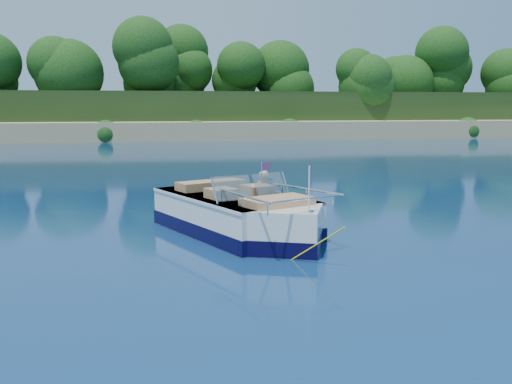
% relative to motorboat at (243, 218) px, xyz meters
% --- Properties ---
extents(ground, '(160.00, 160.00, 0.00)m').
position_rel_motorboat_xyz_m(ground, '(1.64, -1.09, -0.38)').
color(ground, '#0A1746').
rests_on(ground, ground).
extents(shoreline, '(170.00, 59.00, 6.00)m').
position_rel_motorboat_xyz_m(shoreline, '(1.64, 62.68, 0.60)').
color(shoreline, tan).
rests_on(shoreline, ground).
extents(treeline, '(150.00, 7.12, 8.19)m').
position_rel_motorboat_xyz_m(treeline, '(1.68, 39.92, 5.17)').
color(treeline, black).
rests_on(treeline, ground).
extents(motorboat, '(3.56, 5.48, 1.96)m').
position_rel_motorboat_xyz_m(motorboat, '(0.00, 0.00, 0.00)').
color(motorboat, white).
rests_on(motorboat, ground).
extents(tow_tube, '(1.31, 1.31, 0.32)m').
position_rel_motorboat_xyz_m(tow_tube, '(0.91, 2.41, -0.30)').
color(tow_tube, '#EDB40A').
rests_on(tow_tube, ground).
extents(boy, '(0.74, 0.89, 1.61)m').
position_rel_motorboat_xyz_m(boy, '(0.89, 2.49, -0.38)').
color(boy, tan).
rests_on(boy, ground).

